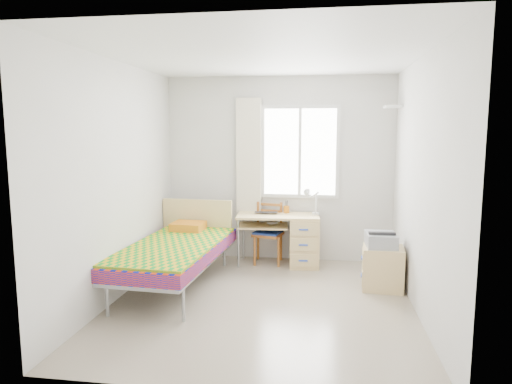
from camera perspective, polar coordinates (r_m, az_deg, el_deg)
floor at (r=5.09m, az=0.78°, el=-13.62°), size 3.50×3.50×0.00m
ceiling at (r=4.80m, az=0.84°, el=16.68°), size 3.50×3.50×0.00m
wall_back at (r=6.50m, az=2.85°, el=2.85°), size 3.20×0.00×3.20m
wall_left at (r=5.23m, az=-16.86°, el=1.32°), size 0.00×3.50×3.50m
wall_right at (r=4.83m, az=19.97°, el=0.68°), size 0.00×3.50×3.50m
window at (r=6.44m, az=5.51°, el=5.01°), size 1.10×0.04×1.30m
curtain at (r=6.48m, az=-0.92°, el=4.17°), size 0.35×0.05×1.70m
floating_shelf at (r=6.17m, az=16.71°, el=10.17°), size 0.20×0.32×0.03m
bed at (r=5.57m, az=-9.93°, el=-7.11°), size 1.10×2.14×0.90m
desk at (r=6.32m, az=5.38°, el=-5.76°), size 1.15×0.59×0.70m
chair at (r=6.42m, az=1.64°, el=-4.62°), size 0.44×0.44×0.85m
cabinet at (r=5.62m, az=15.54°, el=-9.13°), size 0.50×0.45×0.50m
printer at (r=5.55m, az=15.35°, el=-5.73°), size 0.35×0.40×0.17m
laptop at (r=6.30m, az=1.24°, el=-2.70°), size 0.33×0.22×0.03m
pen_cup at (r=6.42m, az=3.82°, el=-2.19°), size 0.09×0.09×0.10m
task_lamp at (r=6.18m, az=6.91°, el=-0.84°), size 0.22×0.31×0.38m
book at (r=6.33m, az=1.38°, el=-3.77°), size 0.18×0.22×0.01m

